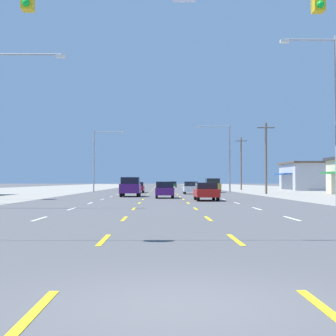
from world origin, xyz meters
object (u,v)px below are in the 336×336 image
streetlight_right_row_0 (332,110)px  streetlight_right_row_1 (226,152)px  hatchback_center_turn_near (165,190)px  sedan_inner_left_far (137,187)px  hatchback_inner_right_midfar (191,188)px  suv_far_right_farther (212,185)px  streetlight_left_row_1 (97,156)px  hatchback_inner_right_farthest (173,184)px  suv_inner_left_mid (130,187)px  sedan_inner_right_nearest (206,191)px

streetlight_right_row_0 → streetlight_right_row_1: streetlight_right_row_0 is taller
hatchback_center_turn_near → sedan_inner_left_far: bearing=99.2°
hatchback_center_turn_near → streetlight_right_row_0: size_ratio=0.38×
hatchback_inner_right_midfar → suv_far_right_farther: bearing=68.2°
streetlight_right_row_1 → suv_far_right_farther: bearing=-123.3°
hatchback_center_turn_near → streetlight_left_row_1: 29.86m
hatchback_inner_right_midfar → streetlight_left_row_1: streetlight_left_row_1 is taller
streetlight_right_row_1 → hatchback_inner_right_midfar: bearing=-115.4°
hatchback_center_turn_near → streetlight_right_row_1: 29.84m
suv_far_right_farther → streetlight_right_row_0: (2.71, -41.54, 4.76)m
hatchback_inner_right_farthest → streetlight_right_row_0: size_ratio=0.38×
sedan_inner_left_far → hatchback_inner_right_farthest: 65.86m
suv_inner_left_mid → hatchback_inner_right_farthest: (6.56, 82.63, -0.24)m
hatchback_center_turn_near → hatchback_inner_right_midfar: size_ratio=1.00×
suv_inner_left_mid → hatchback_inner_right_farthest: bearing=85.5°
hatchback_inner_right_farthest → streetlight_right_row_0: 105.12m
sedan_inner_right_nearest → streetlight_left_row_1: 36.72m
suv_inner_left_mid → suv_far_right_farther: bearing=61.7°
sedan_inner_left_far → streetlight_right_row_0: (13.22, -39.27, 5.03)m
sedan_inner_left_far → streetlight_left_row_1: 9.82m
streetlight_left_row_1 → suv_inner_left_mid: bearing=-74.7°
sedan_inner_right_nearest → hatchback_inner_right_farthest: (-0.22, 93.54, 0.03)m
sedan_inner_left_far → streetlight_left_row_1: streetlight_left_row_1 is taller
hatchback_inner_right_farthest → suv_inner_left_mid: bearing=-94.5°
hatchback_center_turn_near → hatchback_inner_right_farthest: bearing=88.0°
streetlight_right_row_0 → suv_inner_left_mid: bearing=120.7°
suv_far_right_farther → hatchback_inner_right_farthest: suv_far_right_farther is taller
suv_inner_left_mid → streetlight_left_row_1: 24.33m
hatchback_inner_right_midfar → suv_inner_left_mid: bearing=-123.5°
sedan_inner_right_nearest → suv_inner_left_mid: suv_inner_left_mid is taller
hatchback_center_turn_near → streetlight_right_row_0: streetlight_right_row_0 is taller
suv_inner_left_mid → sedan_inner_right_nearest: bearing=-58.1°
sedan_inner_left_far → suv_far_right_farther: suv_far_right_farther is taller
streetlight_right_row_0 → hatchback_inner_right_farthest: bearing=93.6°
streetlight_left_row_1 → suv_far_right_farther: bearing=-12.5°
streetlight_left_row_1 → streetlight_right_row_1: (19.19, 0.00, 0.52)m
suv_far_right_farther → suv_inner_left_mid: bearing=-118.3°
streetlight_right_row_0 → sedan_inner_left_far: bearing=108.6°
streetlight_left_row_1 → hatchback_center_turn_near: bearing=-70.7°
sedan_inner_left_far → suv_inner_left_mid: bearing=-89.8°
streetlight_left_row_1 → hatchback_inner_right_midfar: bearing=-44.4°
hatchback_inner_right_farthest → streetlight_left_row_1: streetlight_left_row_1 is taller
sedan_inner_right_nearest → streetlight_right_row_1: (6.11, 33.99, 5.17)m
suv_inner_left_mid → suv_far_right_farther: (10.45, 19.37, 0.00)m
sedan_inner_right_nearest → streetlight_right_row_1: streetlight_right_row_1 is taller
streetlight_right_row_0 → streetlight_left_row_1: bearing=113.3°
hatchback_inner_right_farthest → streetlight_right_row_1: streetlight_right_row_1 is taller
sedan_inner_right_nearest → hatchback_inner_right_farthest: bearing=90.1°
sedan_inner_left_far → hatchback_center_turn_near: bearing=-80.8°
suv_inner_left_mid → sedan_inner_left_far: size_ratio=1.09×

